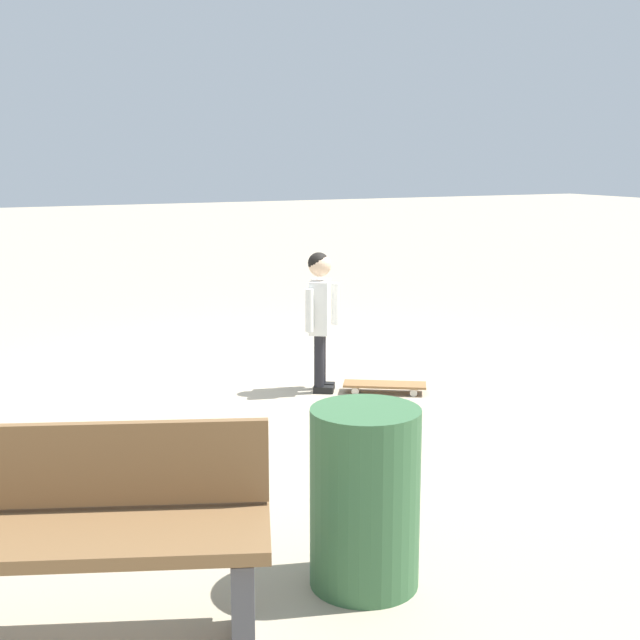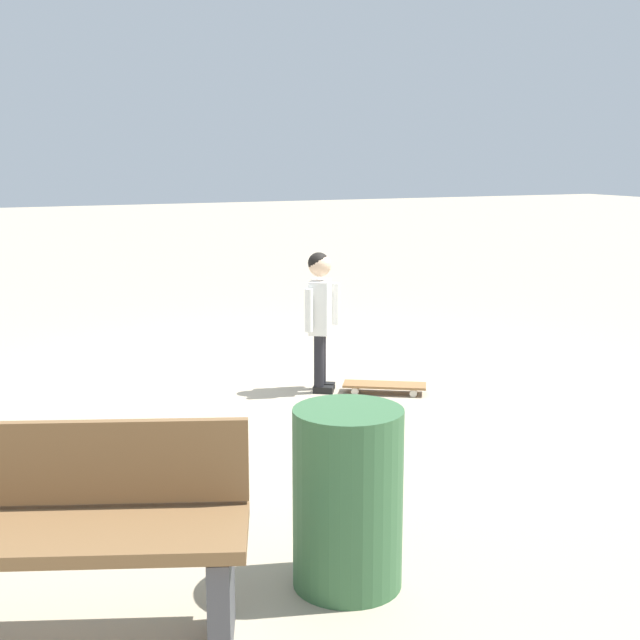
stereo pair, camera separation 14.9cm
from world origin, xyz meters
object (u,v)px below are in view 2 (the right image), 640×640
Objects in this scene: skateboard at (385,386)px; street_bench at (27,534)px; child_person at (320,306)px; trash_bin at (348,498)px.

street_bench is (-2.45, 2.82, 0.36)m from skateboard.
child_person is at bearing 57.18° from skateboard.
street_bench is at bearing 138.49° from child_person.
skateboard is 3.75m from street_bench.
child_person is 3.63m from street_bench.
trash_bin is (-0.09, -1.25, -0.04)m from street_bench.
trash_bin is at bearing 157.69° from child_person.
skateboard is 0.83× the size of trash_bin.
child_person is 1.69× the size of skateboard.
trash_bin is (-2.80, 1.15, -0.28)m from child_person.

